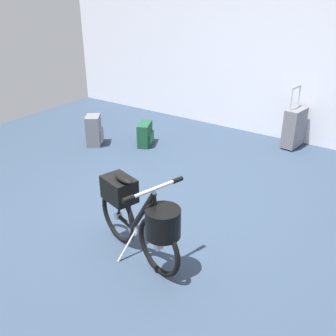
# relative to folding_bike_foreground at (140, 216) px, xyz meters

# --- Properties ---
(ground_plane) EXTENTS (7.46, 7.46, 0.00)m
(ground_plane) POSITION_rel_folding_bike_foreground_xyz_m (-0.20, 0.40, -0.40)
(ground_plane) COLOR #2D3D51
(back_wall) EXTENTS (7.46, 0.10, 3.13)m
(back_wall) POSITION_rel_folding_bike_foreground_xyz_m (-0.20, 3.33, 1.16)
(back_wall) COLOR silver
(back_wall) RESTS_ON ground_plane
(folding_bike_foreground) EXTENTS (1.02, 0.52, 0.74)m
(folding_bike_foreground) POSITION_rel_folding_bike_foreground_xyz_m (0.00, 0.00, 0.00)
(folding_bike_foreground) COLOR black
(folding_bike_foreground) RESTS_ON ground_plane
(rolling_suitcase) EXTENTS (0.22, 0.38, 0.83)m
(rolling_suitcase) POSITION_rel_folding_bike_foreground_xyz_m (0.22, 3.05, -0.12)
(rolling_suitcase) COLOR slate
(rolling_suitcase) RESTS_ON ground_plane
(backpack_on_floor) EXTENTS (0.28, 0.37, 0.31)m
(backpack_on_floor) POSITION_rel_folding_bike_foreground_xyz_m (-1.48, 1.97, -0.25)
(backpack_on_floor) COLOR #19472D
(backpack_on_floor) RESTS_ON ground_plane
(handbag_on_floor) EXTENTS (0.30, 0.32, 0.42)m
(handbag_on_floor) POSITION_rel_folding_bike_foreground_xyz_m (-2.06, 1.57, -0.20)
(handbag_on_floor) COLOR slate
(handbag_on_floor) RESTS_ON ground_plane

